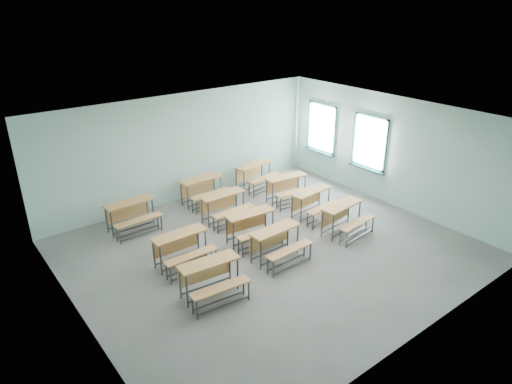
% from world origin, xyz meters
% --- Properties ---
extents(room, '(9.04, 8.04, 3.24)m').
position_xyz_m(room, '(0.08, 0.03, 1.60)').
color(room, gray).
rests_on(room, ground).
extents(desk_unit_r0c0, '(1.33, 0.96, 0.79)m').
position_xyz_m(desk_unit_r0c0, '(-2.14, -0.72, 0.53)').
color(desk_unit_r0c0, '#C28546').
rests_on(desk_unit_r0c0, ground).
extents(desk_unit_r0c1, '(1.29, 0.88, 0.79)m').
position_xyz_m(desk_unit_r0c1, '(-0.15, -0.47, 0.53)').
color(desk_unit_r0c1, '#C28546').
rests_on(desk_unit_r0c1, ground).
extents(desk_unit_r0c2, '(1.34, 0.98, 0.79)m').
position_xyz_m(desk_unit_r0c2, '(2.06, -0.52, 0.53)').
color(desk_unit_r0c2, '#C28546').
rests_on(desk_unit_r0c2, ground).
extents(desk_unit_r1c0, '(1.26, 0.85, 0.79)m').
position_xyz_m(desk_unit_r1c0, '(-2.03, 0.68, 0.53)').
color(desk_unit_r1c0, '#C28546').
rests_on(desk_unit_r1c0, ground).
extents(desk_unit_r1c1, '(1.33, 0.96, 0.79)m').
position_xyz_m(desk_unit_r1c1, '(-0.12, 0.57, 0.53)').
color(desk_unit_r1c1, '#C28546').
rests_on(desk_unit_r1c1, ground).
extents(desk_unit_r1c2, '(1.33, 0.95, 0.79)m').
position_xyz_m(desk_unit_r1c2, '(2.08, 0.64, 0.53)').
color(desk_unit_r1c2, '#C28546').
rests_on(desk_unit_r1c2, ground).
extents(desk_unit_r2c1, '(1.27, 0.86, 0.79)m').
position_xyz_m(desk_unit_r2c1, '(0.00, 1.95, 0.53)').
color(desk_unit_r2c1, '#C28546').
rests_on(desk_unit_r2c1, ground).
extents(desk_unit_r2c2, '(1.36, 1.00, 0.79)m').
position_xyz_m(desk_unit_r2c2, '(2.20, 1.86, 0.53)').
color(desk_unit_r2c2, '#C28546').
rests_on(desk_unit_r2c2, ground).
extents(desk_unit_r3c0, '(1.28, 0.87, 0.79)m').
position_xyz_m(desk_unit_r3c0, '(-2.23, 3.00, 0.53)').
color(desk_unit_r3c0, '#C28546').
rests_on(desk_unit_r3c0, ground).
extents(desk_unit_r3c1, '(1.29, 0.88, 0.79)m').
position_xyz_m(desk_unit_r3c1, '(0.13, 3.27, 0.53)').
color(desk_unit_r3c1, '#C28546').
rests_on(desk_unit_r3c1, ground).
extents(desk_unit_r3c2, '(1.36, 1.00, 0.79)m').
position_xyz_m(desk_unit_r3c2, '(2.09, 3.29, 0.53)').
color(desk_unit_r3c2, '#C28546').
rests_on(desk_unit_r3c2, ground).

